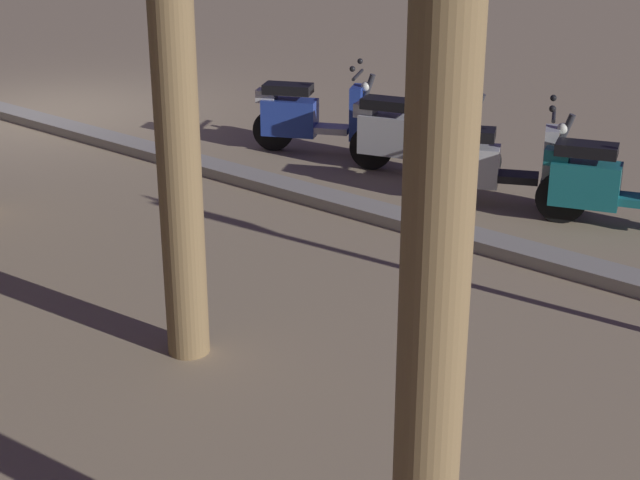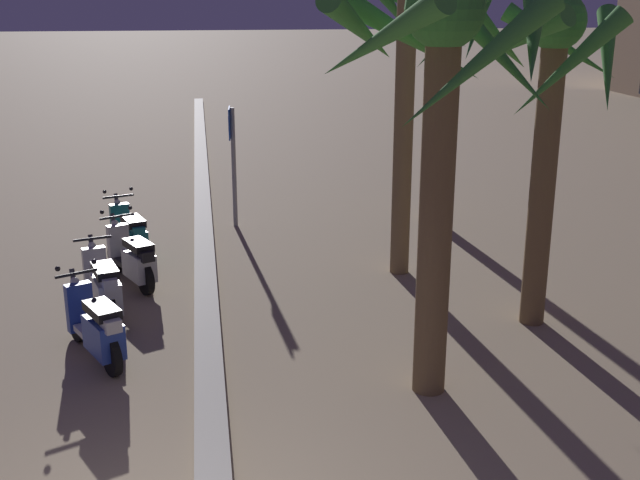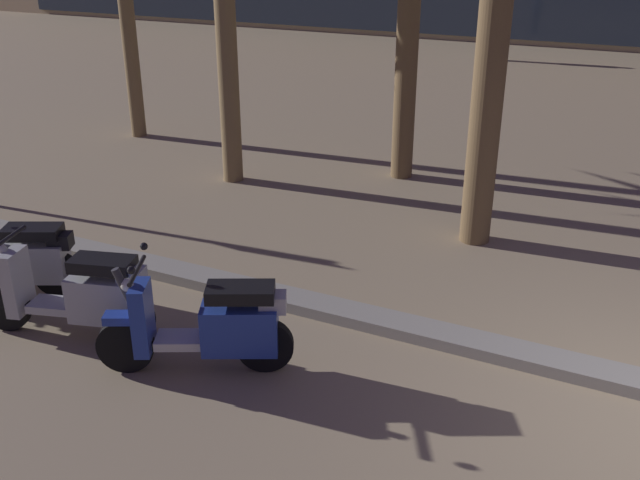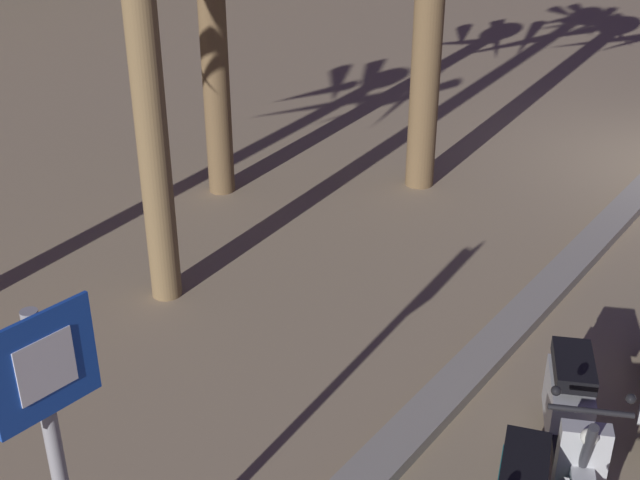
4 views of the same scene
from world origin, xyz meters
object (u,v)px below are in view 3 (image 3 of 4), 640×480
at_px(scooter_silver_second_in_line, 78,295).
at_px(scooter_blue_tail_end, 210,326).
at_px(scooter_silver_mid_rear, 10,259).
at_px(pedestrian_strolling_near_curb, 496,32).

height_order(scooter_silver_second_in_line, scooter_blue_tail_end, scooter_blue_tail_end).
relative_size(scooter_silver_mid_rear, scooter_blue_tail_end, 1.00).
xyz_separation_m(scooter_blue_tail_end, pedestrian_strolling_near_curb, (-1.70, 17.80, 0.38)).
distance_m(scooter_silver_second_in_line, pedestrian_strolling_near_curb, 17.87).
height_order(scooter_blue_tail_end, pedestrian_strolling_near_curb, pedestrian_strolling_near_curb).
bearing_deg(pedestrian_strolling_near_curb, scooter_silver_second_in_line, -89.32).
bearing_deg(scooter_silver_second_in_line, scooter_silver_mid_rear, 165.78).
xyz_separation_m(scooter_silver_mid_rear, scooter_silver_second_in_line, (1.28, -0.32, 0.02)).
bearing_deg(scooter_silver_mid_rear, pedestrian_strolling_near_curb, 86.52).
relative_size(scooter_silver_mid_rear, scooter_silver_second_in_line, 0.92).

